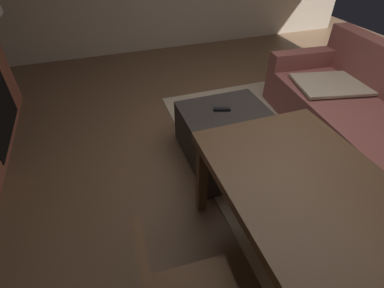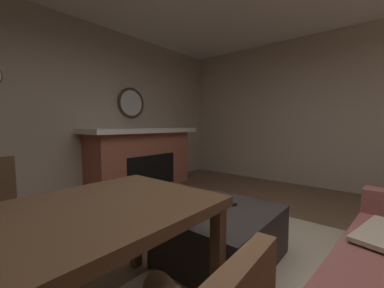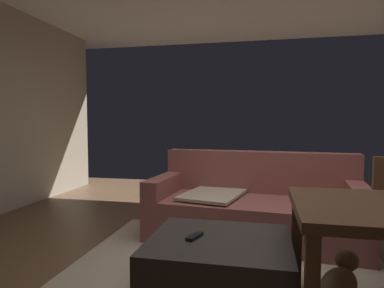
{
  "view_description": "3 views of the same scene",
  "coord_description": "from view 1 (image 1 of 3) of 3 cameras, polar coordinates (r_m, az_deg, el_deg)",
  "views": [
    {
      "loc": [
        1.7,
        -1.48,
        1.88
      ],
      "look_at": [
        0.18,
        -0.95,
        0.6
      ],
      "focal_mm": 26.79,
      "sensor_mm": 36.0,
      "label": 1
    },
    {
      "loc": [
        1.4,
        0.62,
        1.15
      ],
      "look_at": [
        -0.18,
        -0.7,
        0.99
      ],
      "focal_mm": 21.77,
      "sensor_mm": 36.0,
      "label": 2
    },
    {
      "loc": [
        0.05,
        -2.61,
        1.22
      ],
      "look_at": [
        -0.4,
        -0.51,
        1.08
      ],
      "focal_mm": 31.36,
      "sensor_mm": 36.0,
      "label": 3
    }
  ],
  "objects": [
    {
      "name": "small_dog",
      "position": [
        2.37,
        18.15,
        -10.13
      ],
      "size": [
        0.37,
        0.47,
        0.3
      ],
      "color": "#8C6B4C",
      "rests_on": "ground"
    },
    {
      "name": "dining_table",
      "position": [
        1.64,
        28.02,
        -15.56
      ],
      "size": [
        1.89,
        0.92,
        0.74
      ],
      "color": "#513823",
      "rests_on": "ground"
    },
    {
      "name": "ottoman_coffee_table",
      "position": [
        2.76,
        7.56,
        1.21
      ],
      "size": [
        0.94,
        0.83,
        0.44
      ],
      "primitive_type": "cube",
      "color": "#2D2826",
      "rests_on": "ground"
    },
    {
      "name": "area_rug",
      "position": [
        3.19,
        17.88,
        0.47
      ],
      "size": [
        2.6,
        2.0,
        0.01
      ],
      "primitive_type": "cube",
      "color": "tan",
      "rests_on": "ground"
    },
    {
      "name": "couch",
      "position": [
        3.38,
        30.76,
        5.06
      ],
      "size": [
        2.22,
        1.16,
        0.88
      ],
      "color": "#8C4C47",
      "rests_on": "ground"
    },
    {
      "name": "floor",
      "position": [
        2.94,
        16.62,
        -3.21
      ],
      "size": [
        8.14,
        8.14,
        0.0
      ],
      "primitive_type": "plane",
      "color": "brown"
    },
    {
      "name": "tv_remote",
      "position": [
        2.74,
        5.97,
        6.91
      ],
      "size": [
        0.1,
        0.17,
        0.02
      ],
      "primitive_type": "cube",
      "rotation": [
        0.0,
        0.0,
        -0.31
      ],
      "color": "black",
      "rests_on": "ottoman_coffee_table"
    }
  ]
}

